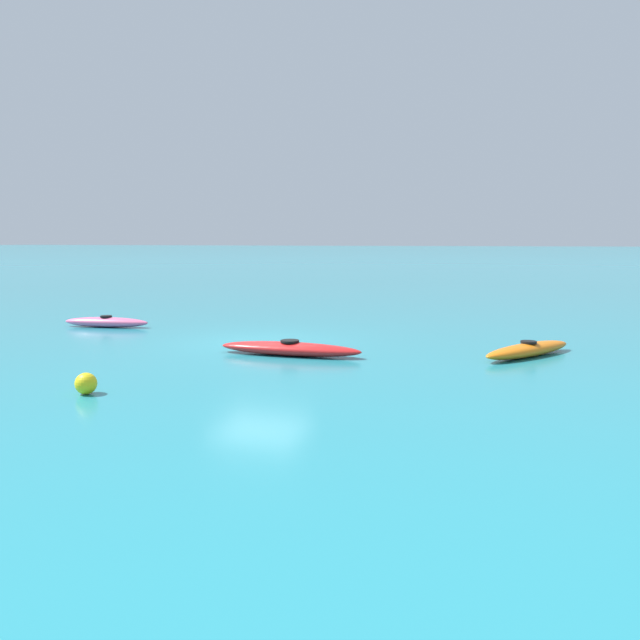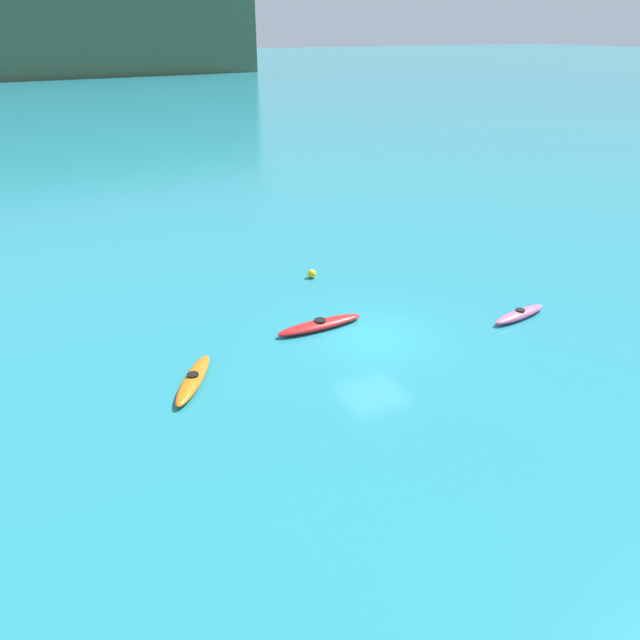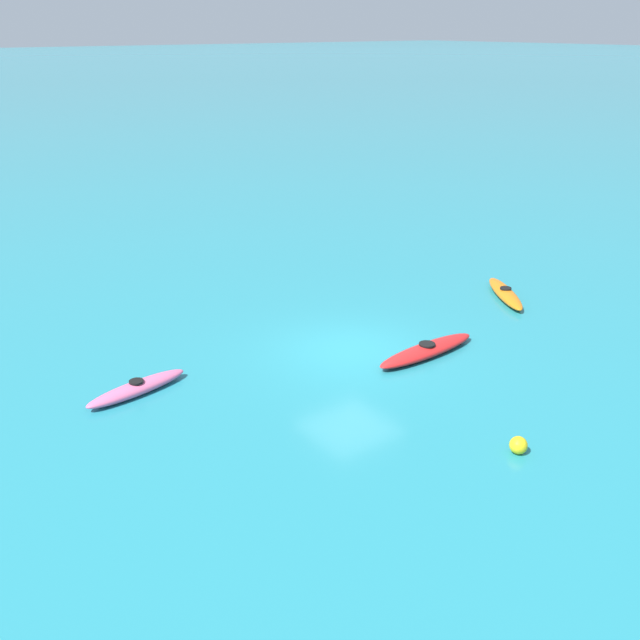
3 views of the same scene
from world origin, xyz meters
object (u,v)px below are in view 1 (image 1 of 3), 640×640
Objects in this scene: kayak_orange at (528,350)px; buoy_yellow at (86,384)px; kayak_red at (290,349)px; kayak_pink at (106,322)px.

kayak_orange is 7.58× the size of buoy_yellow.
buoy_yellow reaches higher than kayak_red.
buoy_yellow is at bearing 41.66° from kayak_orange.
buoy_yellow reaches higher than kayak_pink.
kayak_red is at bearing 18.14° from kayak_orange.
kayak_red is at bearing 160.17° from kayak_pink.
kayak_pink is 7.33× the size of buoy_yellow.
buoy_yellow is at bearing 125.92° from kayak_pink.
kayak_orange is 5.67m from kayak_red.
kayak_red is 1.24× the size of kayak_pink.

